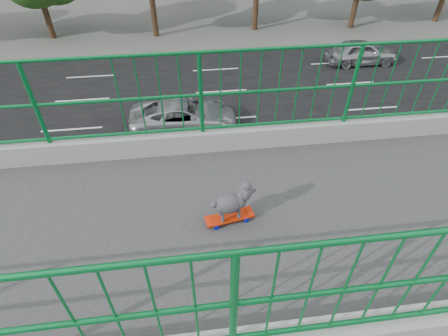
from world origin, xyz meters
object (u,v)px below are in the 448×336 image
Objects in this scene: skateboard at (230,217)px; car_2 at (184,116)px; car_0 at (365,196)px; car_4 at (361,52)px; poodle at (232,202)px.

skateboard is 13.90m from car_2.
car_0 is 13.93m from car_4.
car_4 is at bearing -62.09° from car_2.
skateboard is 22.93m from car_4.
car_4 reaches higher than car_0.
car_0 is (-5.96, 6.05, -6.63)m from poodle.
car_0 is 0.85× the size of car_4.
skateboard is at bearing -90.00° from poodle.
car_2 is at bearing 117.91° from car_4.
skateboard reaches higher than car_4.
car_4 reaches higher than car_2.
car_0 is 9.18m from car_2.
car_0 is at bearing 124.20° from skateboard.
poodle is at bearing 90.00° from skateboard.
car_2 reaches higher than car_0.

